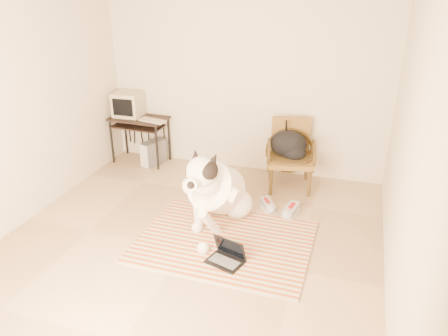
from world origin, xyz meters
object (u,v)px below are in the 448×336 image
at_px(dog, 217,191).
at_px(rattan_chair, 290,154).
at_px(laptop, 227,256).
at_px(pc_tower, 153,153).
at_px(crt_monitor, 128,104).
at_px(backpack, 289,146).
at_px(computer_desk, 139,124).

bearing_deg(dog, rattan_chair, 62.80).
xyz_separation_m(laptop, pc_tower, (-1.79, 2.02, 0.10)).
bearing_deg(crt_monitor, backpack, -4.95).
bearing_deg(crt_monitor, rattan_chair, -4.63).
bearing_deg(computer_desk, crt_monitor, 160.07).
distance_m(dog, backpack, 1.36).
bearing_deg(rattan_chair, laptop, -98.38).
relative_size(dog, backpack, 2.92).
distance_m(dog, crt_monitor, 2.38).
bearing_deg(backpack, dog, -116.78).
height_order(computer_desk, backpack, backpack).
bearing_deg(rattan_chair, pc_tower, 177.37).
height_order(crt_monitor, rattan_chair, crt_monitor).
bearing_deg(rattan_chair, backpack, -144.56).
xyz_separation_m(crt_monitor, backpack, (2.47, -0.21, -0.29)).
height_order(pc_tower, backpack, backpack).
distance_m(dog, rattan_chair, 1.37).
bearing_deg(computer_desk, laptop, -45.49).
bearing_deg(computer_desk, pc_tower, -9.86).
distance_m(dog, computer_desk, 2.16).
distance_m(pc_tower, rattan_chair, 2.10).
height_order(crt_monitor, backpack, crt_monitor).
bearing_deg(crt_monitor, laptop, -43.92).
bearing_deg(dog, laptop, -64.22).
relative_size(computer_desk, rattan_chair, 0.94).
relative_size(crt_monitor, rattan_chair, 0.45).
bearing_deg(dog, pc_tower, 137.96).
bearing_deg(rattan_chair, crt_monitor, 175.37).
relative_size(pc_tower, backpack, 0.86).
distance_m(crt_monitor, pc_tower, 0.81).
xyz_separation_m(rattan_chair, backpack, (-0.02, -0.01, 0.13)).
height_order(laptop, crt_monitor, crt_monitor).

